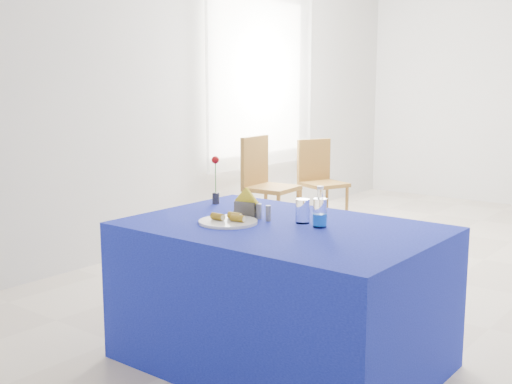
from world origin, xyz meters
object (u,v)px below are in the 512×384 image
plate (228,222)px  chair_win_b (319,176)px  water_bottle (320,214)px  chair_win_a (264,179)px  blue_table (281,294)px

plate → chair_win_b: (-1.42, 3.14, -0.24)m
water_bottle → chair_win_a: size_ratio=0.22×
water_bottle → chair_win_a: bearing=132.9°
water_bottle → chair_win_b: (-1.86, 2.92, -0.31)m
plate → chair_win_a: bearing=123.4°
blue_table → chair_win_a: chair_win_a is taller
blue_table → plate: bearing=-150.6°
water_bottle → chair_win_b: 3.48m
chair_win_a → blue_table: bearing=-145.9°
chair_win_a → chair_win_b: 0.77m
blue_table → chair_win_a: (-1.82, 2.24, 0.19)m
plate → chair_win_a: chair_win_a is taller
blue_table → water_bottle: size_ratio=7.44×
plate → water_bottle: size_ratio=1.46×
water_bottle → chair_win_a: chair_win_a is taller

